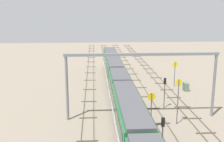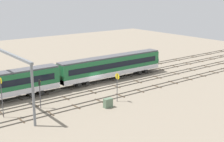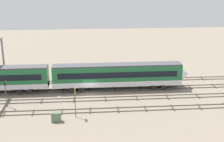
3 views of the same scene
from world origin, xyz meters
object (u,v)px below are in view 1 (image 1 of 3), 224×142
object	(u,v)px
speed_sign_near_foreground	(151,106)
train	(124,104)
signal_light_trackside_approach	(165,89)
signal_light_trackside_departure	(163,132)
relay_cabinet	(186,87)
overhead_gantry	(142,69)
speed_sign_mid_trackside	(175,70)
speed_sign_far_trackside	(178,96)

from	to	relation	value
speed_sign_near_foreground	train	bearing A→B (deg)	52.76
signal_light_trackside_approach	speed_sign_near_foreground	bearing A→B (deg)	154.83
signal_light_trackside_departure	relay_cabinet	size ratio (longest dim) A/B	2.91
overhead_gantry	speed_sign_mid_trackside	size ratio (longest dim) A/B	4.21
train	speed_sign_far_trackside	xyz separation A→B (m)	(-0.64, -6.68, 1.14)
overhead_gantry	train	bearing A→B (deg)	124.97
overhead_gantry	speed_sign_near_foreground	xyz separation A→B (m)	(-3.98, -0.51, -3.60)
signal_light_trackside_departure	relay_cabinet	xyz separation A→B (m)	(22.56, -9.91, -2.08)
train	relay_cabinet	size ratio (longest dim) A/B	51.05
speed_sign_near_foreground	speed_sign_mid_trackside	size ratio (longest dim) A/B	0.99
relay_cabinet	speed_sign_far_trackside	bearing A→B (deg)	157.56
train	speed_sign_mid_trackside	world-z (taller)	train
speed_sign_far_trackside	signal_light_trackside_approach	size ratio (longest dim) A/B	1.30
speed_sign_near_foreground	speed_sign_mid_trackside	xyz separation A→B (m)	(18.91, -8.37, 0.06)
train	relay_cabinet	xyz separation A→B (m)	(13.80, -12.65, -1.92)
overhead_gantry	relay_cabinet	distance (m)	16.91
speed_sign_mid_trackside	speed_sign_near_foreground	bearing A→B (deg)	156.12
train	signal_light_trackside_approach	world-z (taller)	train
speed_sign_far_trackside	signal_light_trackside_departure	size ratio (longest dim) A/B	1.39
relay_cabinet	signal_light_trackside_departure	bearing A→B (deg)	156.29
train	speed_sign_near_foreground	distance (m)	3.76
speed_sign_far_trackside	relay_cabinet	bearing A→B (deg)	-22.44
speed_sign_near_foreground	signal_light_trackside_approach	xyz separation A→B (m)	(7.52, -3.53, -0.15)
train	relay_cabinet	bearing A→B (deg)	-42.50
train	signal_light_trackside_departure	world-z (taller)	train
overhead_gantry	speed_sign_far_trackside	xyz separation A→B (m)	(-2.37, -4.22, -2.97)
train	speed_sign_mid_trackside	xyz separation A→B (m)	(16.66, -11.34, 0.56)
overhead_gantry	speed_sign_far_trackside	size ratio (longest dim) A/B	3.40
train	signal_light_trackside_approach	bearing A→B (deg)	-51.03
speed_sign_near_foreground	relay_cabinet	bearing A→B (deg)	-31.08
speed_sign_far_trackside	signal_light_trackside_departure	world-z (taller)	speed_sign_far_trackside
overhead_gantry	relay_cabinet	size ratio (longest dim) A/B	13.74
speed_sign_near_foreground	signal_light_trackside_approach	size ratio (longest dim) A/B	1.04
overhead_gantry	speed_sign_near_foreground	world-z (taller)	overhead_gantry
train	speed_sign_near_foreground	world-z (taller)	train
train	signal_light_trackside_approach	distance (m)	8.37
speed_sign_far_trackside	overhead_gantry	bearing A→B (deg)	60.74
speed_sign_mid_trackside	signal_light_trackside_approach	xyz separation A→B (m)	(-11.40, 4.84, -0.21)
train	relay_cabinet	world-z (taller)	train
speed_sign_mid_trackside	signal_light_trackside_approach	size ratio (longest dim) A/B	1.05
speed_sign_mid_trackside	relay_cabinet	world-z (taller)	speed_sign_mid_trackside
signal_light_trackside_approach	relay_cabinet	world-z (taller)	signal_light_trackside_approach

